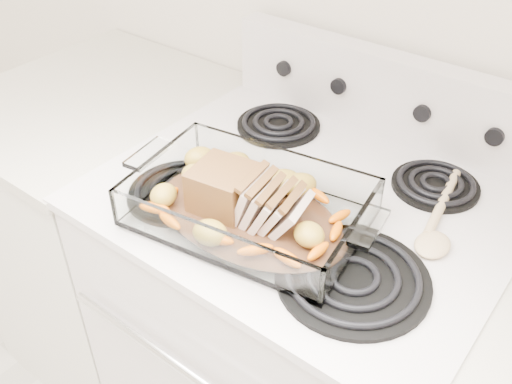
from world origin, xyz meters
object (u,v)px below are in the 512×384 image
Objects in this scene: counter_left at (116,233)px; baking_dish at (249,210)px; electric_range at (299,339)px; pork_roast at (240,193)px.

counter_left is 2.31× the size of baking_dish.
baking_dish is at bearing -102.47° from electric_range.
counter_left is (-0.67, -0.00, -0.02)m from electric_range.
baking_dish is at bearing -13.10° from counter_left.
pork_roast is at bearing -13.52° from counter_left.
counter_left is at bearing -179.90° from electric_range.
baking_dish is 1.89× the size of pork_roast.
pork_roast reaches higher than baking_dish.
electric_range reaches higher than pork_roast.
baking_dish is at bearing -20.37° from pork_roast.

